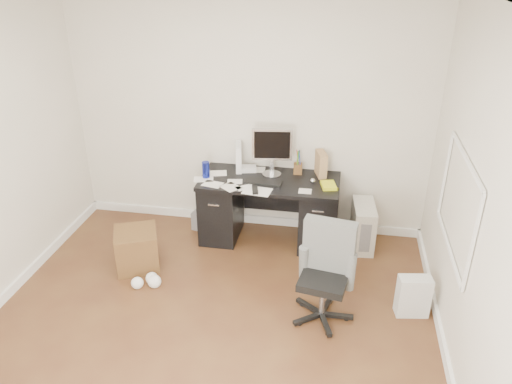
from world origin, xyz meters
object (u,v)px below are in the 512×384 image
at_px(desk, 269,208).
at_px(lcd_monitor, 272,152).
at_px(office_chair, 324,275).
at_px(pc_tower, 363,226).
at_px(keyboard, 263,182).
at_px(wicker_basket, 137,249).

xyz_separation_m(desk, lcd_monitor, (0.00, 0.11, 0.62)).
bearing_deg(lcd_monitor, office_chair, -71.40).
distance_m(office_chair, pc_tower, 1.35).
height_order(desk, lcd_monitor, lcd_monitor).
relative_size(desk, keyboard, 3.86).
relative_size(desk, wicker_basket, 3.60).
distance_m(keyboard, office_chair, 1.38).
bearing_deg(office_chair, wicker_basket, 175.87).
distance_m(lcd_monitor, pc_tower, 1.29).
xyz_separation_m(keyboard, wicker_basket, (-1.21, -0.67, -0.55)).
relative_size(lcd_monitor, wicker_basket, 1.31).
distance_m(desk, keyboard, 0.38).
bearing_deg(lcd_monitor, desk, -99.47).
bearing_deg(wicker_basket, pc_tower, 19.54).
height_order(lcd_monitor, pc_tower, lcd_monitor).
distance_m(lcd_monitor, wicker_basket, 1.74).
bearing_deg(keyboard, pc_tower, 12.44).
relative_size(office_chair, wicker_basket, 2.21).
relative_size(desk, pc_tower, 2.97).
relative_size(keyboard, wicker_basket, 0.93).
bearing_deg(wicker_basket, keyboard, 28.91).
relative_size(office_chair, pc_tower, 1.82).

